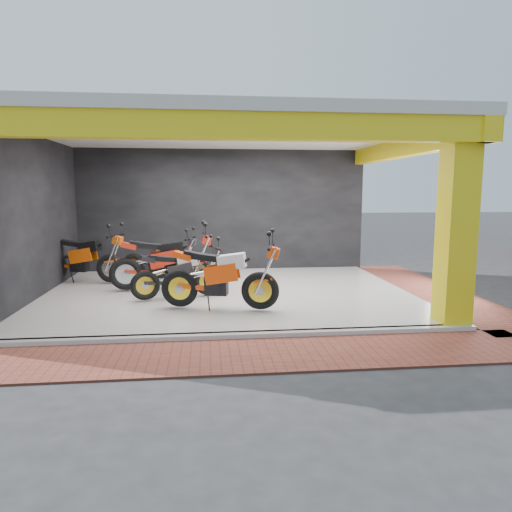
# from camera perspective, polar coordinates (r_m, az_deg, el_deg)

# --- Properties ---
(ground) EXTENTS (80.00, 80.00, 0.00)m
(ground) POSITION_cam_1_polar(r_m,az_deg,el_deg) (8.37, -2.92, -8.11)
(ground) COLOR #2D2D30
(ground) RESTS_ON ground
(showroom_floor) EXTENTS (8.00, 6.00, 0.10)m
(showroom_floor) POSITION_cam_1_polar(r_m,az_deg,el_deg) (10.29, -3.57, -4.73)
(showroom_floor) COLOR silver
(showroom_floor) RESTS_ON ground
(showroom_ceiling) EXTENTS (8.40, 6.40, 0.20)m
(showroom_ceiling) POSITION_cam_1_polar(r_m,az_deg,el_deg) (10.11, -3.76, 15.29)
(showroom_ceiling) COLOR beige
(showroom_ceiling) RESTS_ON corner_column
(back_wall) EXTENTS (8.20, 0.20, 3.50)m
(back_wall) POSITION_cam_1_polar(r_m,az_deg,el_deg) (13.14, -4.27, 5.55)
(back_wall) COLOR black
(back_wall) RESTS_ON ground
(left_wall) EXTENTS (0.20, 6.20, 3.50)m
(left_wall) POSITION_cam_1_polar(r_m,az_deg,el_deg) (10.68, -26.27, 4.14)
(left_wall) COLOR black
(left_wall) RESTS_ON ground
(corner_column) EXTENTS (0.50, 0.50, 3.50)m
(corner_column) POSITION_cam_1_polar(r_m,az_deg,el_deg) (8.42, 23.78, 3.44)
(corner_column) COLOR yellow
(corner_column) RESTS_ON ground
(header_beam_front) EXTENTS (8.40, 0.30, 0.40)m
(header_beam_front) POSITION_cam_1_polar(r_m,az_deg,el_deg) (7.10, -2.64, 15.91)
(header_beam_front) COLOR yellow
(header_beam_front) RESTS_ON corner_column
(header_beam_right) EXTENTS (0.30, 6.40, 0.40)m
(header_beam_right) POSITION_cam_1_polar(r_m,az_deg,el_deg) (11.00, 18.12, 12.75)
(header_beam_right) COLOR yellow
(header_beam_right) RESTS_ON corner_column
(floor_kerb) EXTENTS (8.00, 0.20, 0.10)m
(floor_kerb) POSITION_cam_1_polar(r_m,az_deg,el_deg) (7.38, -2.46, -9.94)
(floor_kerb) COLOR silver
(floor_kerb) RESTS_ON ground
(paver_front) EXTENTS (9.00, 1.40, 0.03)m
(paver_front) POSITION_cam_1_polar(r_m,az_deg,el_deg) (6.65, -2.00, -12.31)
(paver_front) COLOR brown
(paver_front) RESTS_ON ground
(paver_right) EXTENTS (1.40, 7.00, 0.03)m
(paver_right) POSITION_cam_1_polar(r_m,az_deg,el_deg) (11.55, 21.03, -4.02)
(paver_right) COLOR brown
(paver_right) RESTS_ON ground
(moto_hero) EXTENTS (2.55, 1.43, 1.47)m
(moto_hero) POSITION_cam_1_polar(r_m,az_deg,el_deg) (8.49, 0.53, -2.06)
(moto_hero) COLOR #FD460A
(moto_hero) RESTS_ON showroom_floor
(moto_row_a) EXTENTS (2.16, 1.26, 1.24)m
(moto_row_a) POSITION_cam_1_polar(r_m,az_deg,el_deg) (9.79, -6.09, -1.42)
(moto_row_a) COLOR black
(moto_row_a) RESTS_ON showroom_floor
(moto_row_b) EXTENTS (2.49, 1.07, 1.49)m
(moto_row_b) POSITION_cam_1_polar(r_m,az_deg,el_deg) (10.53, -7.48, -0.09)
(moto_row_b) COLOR red
(moto_row_b) RESTS_ON showroom_floor
(moto_row_c) EXTENTS (2.23, 1.33, 1.28)m
(moto_row_c) POSITION_cam_1_polar(r_m,az_deg,el_deg) (11.56, -8.98, 0.10)
(moto_row_c) COLOR black
(moto_row_c) RESTS_ON showroom_floor
(moto_row_d) EXTENTS (2.46, 1.48, 1.41)m
(moto_row_d) POSITION_cam_1_polar(r_m,az_deg,el_deg) (11.59, -17.86, 0.15)
(moto_row_d) COLOR #DE4E09
(moto_row_d) RESTS_ON showroom_floor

